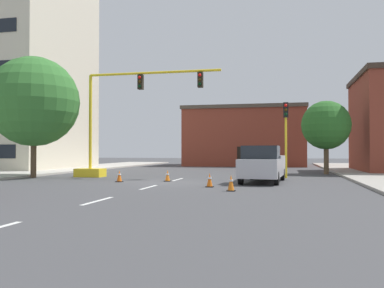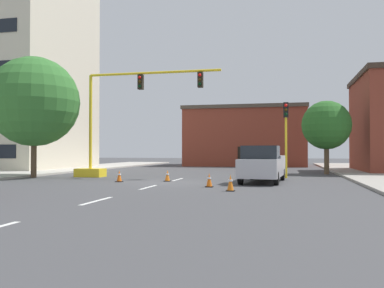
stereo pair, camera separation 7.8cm
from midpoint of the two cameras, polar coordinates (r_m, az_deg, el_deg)
The scene contains 16 objects.
ground_plane at distance 22.63m, azimuth -3.48°, elevation -5.30°, with size 160.00×160.00×0.00m, color #424244.
sidewalk_left at distance 35.39m, azimuth -20.33°, elevation -3.57°, with size 6.00×56.00×0.14m, color #B2ADA3.
lane_stripe_seg_1 at distance 14.69m, azimuth -12.77°, elevation -7.60°, with size 0.16×2.40×0.01m, color silver.
lane_stripe_seg_2 at distance 19.77m, azimuth -5.89°, elevation -5.91°, with size 0.16×2.40×0.01m, color silver.
lane_stripe_seg_3 at distance 25.03m, azimuth -1.89°, elevation -4.88°, with size 0.16×2.40×0.01m, color silver.
building_tall_left at distance 44.76m, azimuth -23.66°, elevation 10.11°, with size 13.31×13.04×20.50m.
building_brick_center at distance 50.04m, azimuth 7.56°, elevation 0.97°, with size 13.84×10.07×6.81m.
traffic_signal_gantry at distance 27.87m, azimuth -11.32°, elevation 0.22°, with size 9.67×1.20×6.83m.
traffic_light_pole_right at distance 27.09m, azimuth 12.82°, elevation 2.90°, with size 0.32×0.47×4.80m.
tree_right_mid at distance 32.31m, azimuth 18.00°, elevation 2.46°, with size 3.60×3.60×5.43m.
tree_left_near at distance 28.87m, azimuth -20.74°, elevation 5.44°, with size 5.79×5.79×7.80m.
pickup_truck_silver at distance 23.02m, azimuth 9.76°, elevation -2.79°, with size 2.41×5.54×1.99m.
traffic_cone_roadside_a at distance 23.49m, azimuth -3.29°, elevation -4.38°, with size 0.36×0.36×0.64m.
traffic_cone_roadside_b at distance 23.41m, azimuth -9.85°, elevation -4.35°, with size 0.36×0.36×0.66m.
traffic_cone_roadside_c at distance 19.74m, azimuth 2.49°, elevation -4.98°, with size 0.36×0.36×0.67m.
traffic_cone_roadside_d at distance 17.83m, azimuth 5.42°, elevation -5.33°, with size 0.36×0.36×0.71m.
Camera 2 is at (6.28, -21.68, 1.70)m, focal length 38.93 mm.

